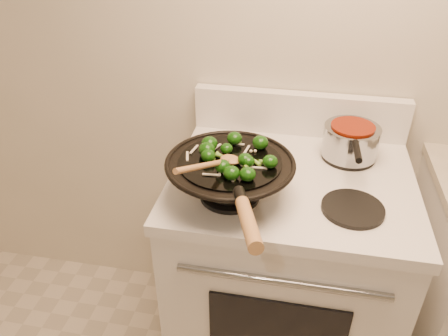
# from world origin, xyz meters

# --- Properties ---
(stove) EXTENTS (0.78, 0.67, 1.08)m
(stove) POSITION_xyz_m (-0.10, 1.17, 0.47)
(stove) COLOR white
(stove) RESTS_ON ground
(wok) EXTENTS (0.38, 0.61, 0.20)m
(wok) POSITION_xyz_m (-0.28, 1.02, 1.00)
(wok) COLOR black
(wok) RESTS_ON stove
(stirfry) EXTENTS (0.27, 0.24, 0.04)m
(stirfry) POSITION_xyz_m (-0.27, 1.02, 1.06)
(stirfry) COLOR #103A09
(stirfry) RESTS_ON wok
(wooden_spoon) EXTENTS (0.14, 0.26, 0.11)m
(wooden_spoon) POSITION_xyz_m (-0.31, 0.94, 1.08)
(wooden_spoon) COLOR #A67341
(wooden_spoon) RESTS_ON wok
(saucepan) EXTENTS (0.19, 0.30, 0.11)m
(saucepan) POSITION_xyz_m (0.08, 1.32, 0.99)
(saucepan) COLOR gray
(saucepan) RESTS_ON stove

